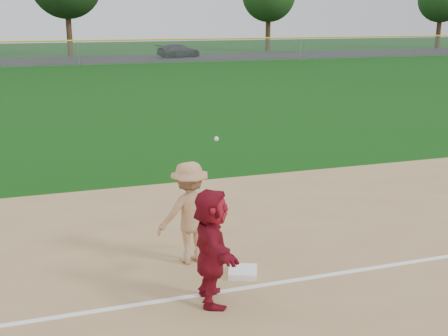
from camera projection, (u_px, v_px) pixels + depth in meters
name	position (u px, v px, depth m)	size (l,w,h in m)	color
ground	(252.00, 265.00, 9.47)	(160.00, 160.00, 0.00)	#0D3E0B
foul_line	(270.00, 284.00, 8.73)	(60.00, 0.10, 0.01)	white
parking_asphalt	(74.00, 60.00, 51.63)	(120.00, 10.00, 0.01)	black
first_base	(243.00, 272.00, 9.03)	(0.45, 0.45, 0.10)	white
base_runner	(211.00, 247.00, 7.99)	(1.60, 0.51, 1.73)	maroon
car_right	(179.00, 51.00, 54.56)	(1.78, 4.39, 1.27)	black
first_base_play	(190.00, 213.00, 9.34)	(1.20, 0.79, 2.18)	#9A9A9C
outfield_fence	(78.00, 41.00, 45.62)	(110.00, 0.12, 110.00)	#999EA0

